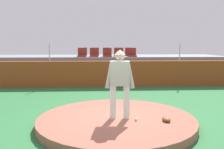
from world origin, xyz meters
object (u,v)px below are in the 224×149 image
object	(u,v)px
stadium_chair_2	(107,54)
stadium_chair_4	(132,54)
stadium_chair_3	(119,54)
fielding_glove	(166,119)
stadium_chair_8	(118,53)
stadium_chair_0	(82,54)
stadium_chair_7	(107,53)
stadium_chair_6	(95,53)
stadium_chair_9	(129,53)
stadium_chair_1	(94,54)
baseball	(136,119)
pitcher	(120,79)
stadium_chair_5	(83,53)

from	to	relation	value
stadium_chair_2	stadium_chair_4	size ratio (longest dim) A/B	1.00
stadium_chair_2	stadium_chair_3	world-z (taller)	same
fielding_glove	stadium_chair_8	distance (m)	8.77
stadium_chair_0	stadium_chair_7	distance (m)	1.71
stadium_chair_4	stadium_chair_7	world-z (taller)	same
stadium_chair_6	stadium_chair_9	bearing A→B (deg)	-179.10
stadium_chair_9	stadium_chair_3	bearing A→B (deg)	52.76
stadium_chair_6	stadium_chair_1	bearing A→B (deg)	87.83
stadium_chair_7	stadium_chair_0	bearing A→B (deg)	33.64
baseball	stadium_chair_4	world-z (taller)	stadium_chair_4
stadium_chair_0	pitcher	bearing A→B (deg)	101.39
stadium_chair_2	stadium_chair_3	bearing A→B (deg)	-175.72
baseball	pitcher	bearing A→B (deg)	149.50
stadium_chair_5	stadium_chair_1	bearing A→B (deg)	128.52
stadium_chair_6	stadium_chair_7	size ratio (longest dim) A/B	1.00
stadium_chair_6	stadium_chair_8	bearing A→B (deg)	-178.49
stadium_chair_0	stadium_chair_6	distance (m)	1.16
baseball	fielding_glove	world-z (taller)	fielding_glove
stadium_chair_4	stadium_chair_8	distance (m)	1.18
pitcher	stadium_chair_2	world-z (taller)	pitcher
baseball	fielding_glove	distance (m)	0.78
fielding_glove	stadium_chair_1	bearing A→B (deg)	-170.56
stadium_chair_1	stadium_chair_8	size ratio (longest dim) A/B	1.00
stadium_chair_3	stadium_chair_9	bearing A→B (deg)	-127.24
stadium_chair_0	stadium_chair_4	distance (m)	2.82
stadium_chair_6	stadium_chair_7	world-z (taller)	same
fielding_glove	stadium_chair_7	bearing A→B (deg)	-176.80
stadium_chair_0	stadium_chair_8	distance (m)	2.32
fielding_glove	stadium_chair_3	xyz separation A→B (m)	(-0.57, 7.73, 1.37)
stadium_chair_3	stadium_chair_8	size ratio (longest dim) A/B	1.00
pitcher	stadium_chair_5	world-z (taller)	pitcher
pitcher	stadium_chair_0	bearing A→B (deg)	105.61
stadium_chair_3	stadium_chair_6	bearing A→B (deg)	-32.17
fielding_glove	pitcher	bearing A→B (deg)	-110.41
fielding_glove	stadium_chair_2	distance (m)	7.90
baseball	stadium_chair_8	xyz separation A→B (m)	(0.23, 8.55, 1.39)
stadium_chair_7	stadium_chair_8	bearing A→B (deg)	-179.07
baseball	stadium_chair_2	distance (m)	7.74
stadium_chair_1	stadium_chair_5	bearing A→B (deg)	-51.48
fielding_glove	stadium_chair_6	size ratio (longest dim) A/B	0.60
stadium_chair_2	stadium_chair_6	world-z (taller)	same
stadium_chair_2	stadium_chair_9	distance (m)	1.65
fielding_glove	stadium_chair_9	xyz separation A→B (m)	(0.12, 8.64, 1.37)
stadium_chair_1	stadium_chair_4	xyz separation A→B (m)	(2.14, -0.04, 0.00)
stadium_chair_2	baseball	bearing A→B (deg)	93.50
stadium_chair_3	stadium_chair_5	size ratio (longest dim) A/B	1.00
baseball	stadium_chair_8	size ratio (longest dim) A/B	0.15
stadium_chair_8	stadium_chair_9	world-z (taller)	same
stadium_chair_4	stadium_chair_7	distance (m)	1.68
stadium_chair_6	stadium_chair_7	bearing A→B (deg)	-177.93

